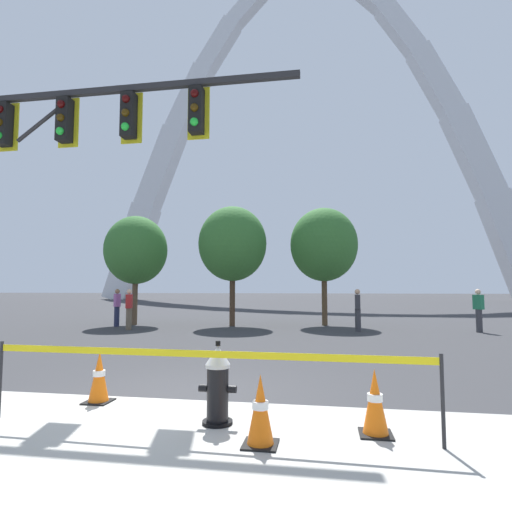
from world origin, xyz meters
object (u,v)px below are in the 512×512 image
at_px(fire_hydrant, 218,385).
at_px(pedestrian_near_trees, 129,309).
at_px(monument_arch, 307,146).
at_px(traffic_cone_by_hydrant, 99,377).
at_px(pedestrian_walking_right, 479,310).
at_px(traffic_cone_mid_sidewalk, 260,411).
at_px(pedestrian_standing_center, 358,310).
at_px(pedestrian_walking_left, 117,307).
at_px(traffic_cone_curb_edge, 375,403).
at_px(traffic_signal_gantry, 45,152).

height_order(fire_hydrant, pedestrian_near_trees, pedestrian_near_trees).
bearing_deg(monument_arch, traffic_cone_by_hydrant, -91.30).
relative_size(monument_arch, pedestrian_walking_right, 36.74).
height_order(traffic_cone_mid_sidewalk, pedestrian_standing_center, pedestrian_standing_center).
relative_size(traffic_cone_mid_sidewalk, pedestrian_walking_left, 0.46).
xyz_separation_m(traffic_cone_curb_edge, pedestrian_walking_left, (-9.25, 11.47, 0.46)).
relative_size(pedestrian_walking_left, pedestrian_walking_right, 1.00).
distance_m(monument_arch, pedestrian_walking_right, 44.80).
distance_m(monument_arch, pedestrian_near_trees, 45.57).
height_order(traffic_cone_curb_edge, monument_arch, monument_arch).
relative_size(pedestrian_walking_right, pedestrian_near_trees, 1.00).
relative_size(fire_hydrant, traffic_cone_by_hydrant, 1.36).
bearing_deg(pedestrian_standing_center, traffic_signal_gantry, -128.69).
distance_m(traffic_cone_by_hydrant, traffic_signal_gantry, 5.06).
bearing_deg(pedestrian_walking_left, fire_hydrant, -56.88).
bearing_deg(traffic_cone_curb_edge, pedestrian_walking_right, 66.15).
relative_size(monument_arch, pedestrian_walking_left, 36.74).
distance_m(traffic_signal_gantry, monument_arch, 51.10).
bearing_deg(pedestrian_walking_left, monument_arch, 80.36).
xyz_separation_m(traffic_cone_by_hydrant, monument_arch, (1.14, 49.98, 20.82)).
xyz_separation_m(traffic_signal_gantry, pedestrian_walking_left, (-3.10, 8.93, -3.59)).
distance_m(traffic_cone_mid_sidewalk, pedestrian_standing_center, 11.77).
bearing_deg(traffic_cone_mid_sidewalk, monument_arch, 91.54).
bearing_deg(monument_arch, traffic_signal_gantry, -94.23).
bearing_deg(pedestrian_walking_right, pedestrian_walking_left, -179.80).
height_order(fire_hydrant, pedestrian_walking_right, pedestrian_walking_right).
distance_m(fire_hydrant, traffic_cone_curb_edge, 1.83).
xyz_separation_m(monument_arch, pedestrian_walking_left, (-6.66, -39.21, -20.36)).
height_order(pedestrian_walking_left, pedestrian_standing_center, same).
relative_size(fire_hydrant, traffic_cone_curb_edge, 1.36).
height_order(traffic_cone_curb_edge, pedestrian_walking_right, pedestrian_walking_right).
bearing_deg(pedestrian_near_trees, traffic_signal_gantry, -75.82).
distance_m(traffic_cone_mid_sidewalk, monument_arch, 55.26).
relative_size(traffic_cone_curb_edge, traffic_signal_gantry, 0.09).
distance_m(traffic_signal_gantry, pedestrian_walking_right, 14.83).
bearing_deg(pedestrian_walking_right, fire_hydrant, -121.14).
bearing_deg(pedestrian_standing_center, pedestrian_near_trees, -174.69).
bearing_deg(monument_arch, pedestrian_standing_center, -85.24).
bearing_deg(pedestrian_walking_left, pedestrian_walking_right, 0.20).
relative_size(fire_hydrant, traffic_signal_gantry, 0.13).
relative_size(traffic_cone_by_hydrant, pedestrian_walking_left, 0.46).
distance_m(traffic_cone_curb_edge, pedestrian_near_trees, 13.10).
bearing_deg(traffic_cone_by_hydrant, traffic_cone_curb_edge, -10.49).
height_order(traffic_signal_gantry, pedestrian_walking_left, traffic_signal_gantry).
bearing_deg(traffic_cone_mid_sidewalk, pedestrian_walking_right, 62.33).
bearing_deg(pedestrian_walking_right, traffic_cone_by_hydrant, -129.17).
bearing_deg(traffic_cone_curb_edge, pedestrian_walking_left, 128.90).
height_order(traffic_cone_by_hydrant, traffic_signal_gantry, traffic_signal_gantry).
height_order(traffic_cone_by_hydrant, traffic_cone_mid_sidewalk, same).
xyz_separation_m(pedestrian_standing_center, pedestrian_walking_right, (4.39, 0.42, 0.00)).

